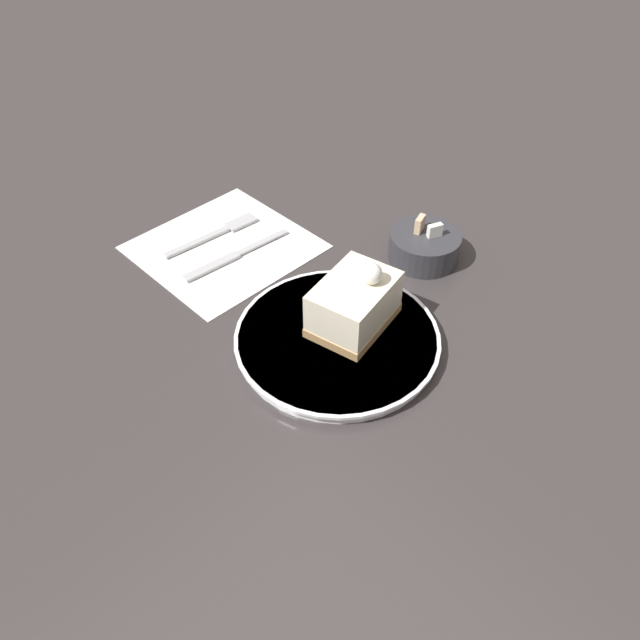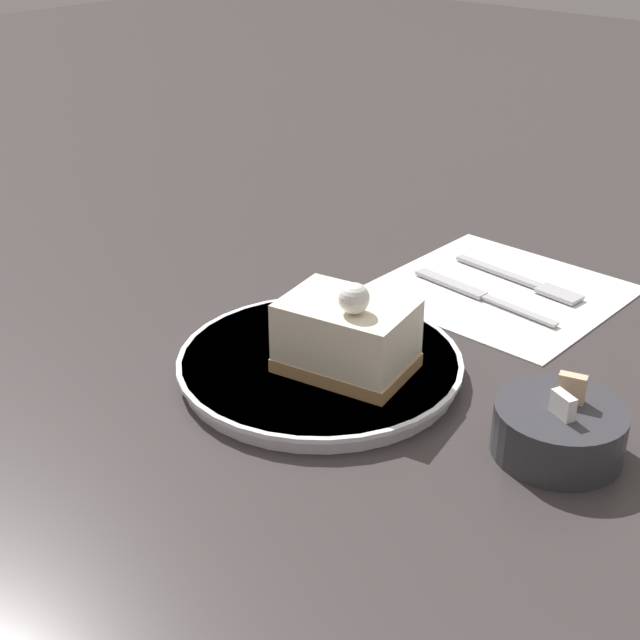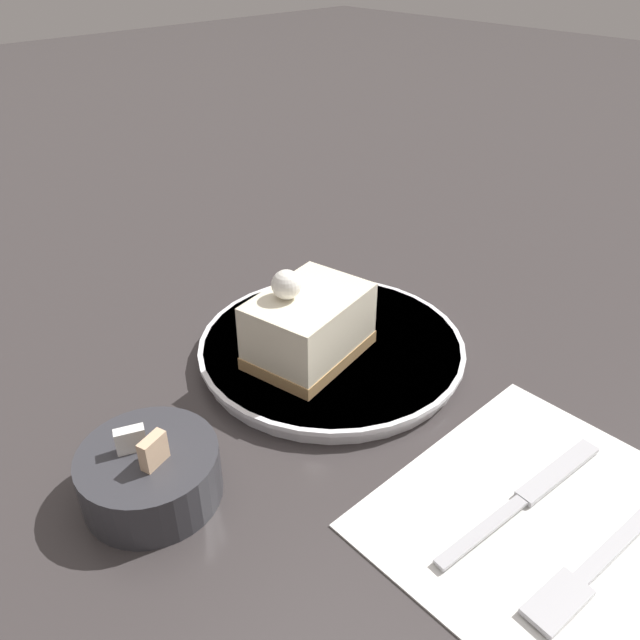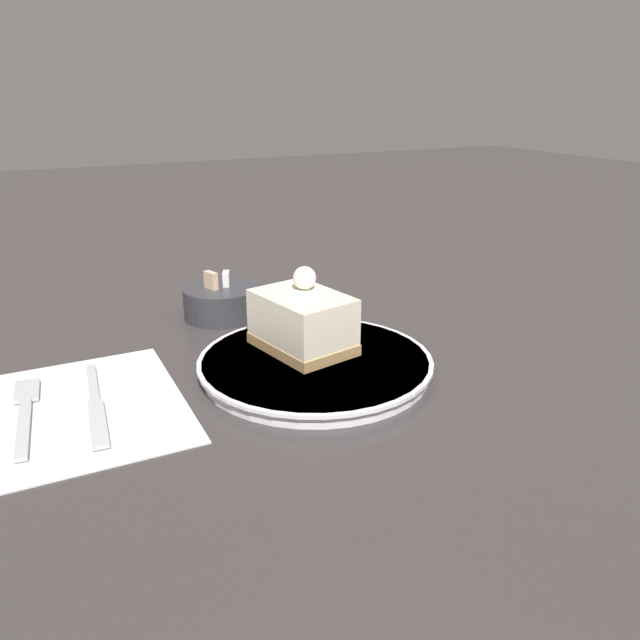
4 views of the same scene
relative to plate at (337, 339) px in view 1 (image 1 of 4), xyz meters
name	(u,v)px [view 1 (image 1 of 4)]	position (x,y,z in m)	size (l,w,h in m)	color
ground_plane	(312,354)	(-0.01, -0.03, -0.01)	(4.00, 4.00, 0.00)	#383333
plate	(337,339)	(0.00, 0.00, 0.00)	(0.24, 0.24, 0.02)	white
cake_slice	(355,303)	(0.00, 0.03, 0.04)	(0.09, 0.12, 0.09)	#AD8451
napkin	(224,247)	(-0.25, 0.03, -0.01)	(0.22, 0.22, 0.00)	white
fork	(219,232)	(-0.27, 0.04, 0.00)	(0.03, 0.15, 0.00)	#B2B2B7
knife	(228,259)	(-0.22, 0.01, 0.00)	(0.03, 0.17, 0.00)	#B2B2B7
sugar_bowl	(424,246)	(-0.03, 0.21, 0.01)	(0.10, 0.10, 0.06)	#333338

